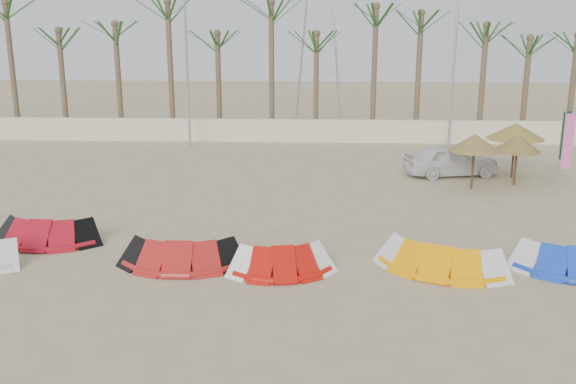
{
  "coord_description": "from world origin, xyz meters",
  "views": [
    {
      "loc": [
        0.92,
        -14.26,
        6.73
      ],
      "look_at": [
        0.0,
        6.0,
        1.3
      ],
      "focal_mm": 40.0,
      "sensor_mm": 36.0,
      "label": 1
    }
  ],
  "objects_px": {
    "kite_red_left": "(49,228)",
    "kite_orange": "(439,254)",
    "kite_red_mid": "(184,249)",
    "kite_red_right": "(283,256)",
    "parasol_right": "(516,131)",
    "parasol_mid": "(518,143)",
    "parasol_left": "(475,143)",
    "kite_blue": "(574,255)",
    "car": "(451,160)"
  },
  "relations": [
    {
      "from": "parasol_left",
      "to": "parasol_mid",
      "type": "bearing_deg",
      "value": 20.92
    },
    {
      "from": "kite_red_mid",
      "to": "kite_blue",
      "type": "relative_size",
      "value": 0.95
    },
    {
      "from": "kite_orange",
      "to": "parasol_right",
      "type": "height_order",
      "value": "parasol_right"
    },
    {
      "from": "kite_red_right",
      "to": "car",
      "type": "bearing_deg",
      "value": 59.31
    },
    {
      "from": "kite_red_left",
      "to": "car",
      "type": "distance_m",
      "value": 17.24
    },
    {
      "from": "kite_red_left",
      "to": "kite_red_mid",
      "type": "xyz_separation_m",
      "value": [
        4.63,
        -1.73,
        0.0
      ]
    },
    {
      "from": "parasol_mid",
      "to": "kite_blue",
      "type": "bearing_deg",
      "value": -96.91
    },
    {
      "from": "kite_red_mid",
      "to": "kite_blue",
      "type": "height_order",
      "value": "same"
    },
    {
      "from": "kite_red_right",
      "to": "parasol_left",
      "type": "relative_size",
      "value": 1.35
    },
    {
      "from": "kite_red_mid",
      "to": "kite_red_right",
      "type": "bearing_deg",
      "value": -8.47
    },
    {
      "from": "kite_red_left",
      "to": "kite_red_mid",
      "type": "height_order",
      "value": "same"
    },
    {
      "from": "kite_red_mid",
      "to": "parasol_right",
      "type": "xyz_separation_m",
      "value": [
        12.41,
        10.95,
        1.66
      ]
    },
    {
      "from": "car",
      "to": "kite_red_right",
      "type": "bearing_deg",
      "value": 137.82
    },
    {
      "from": "kite_red_mid",
      "to": "parasol_mid",
      "type": "relative_size",
      "value": 1.63
    },
    {
      "from": "kite_orange",
      "to": "parasol_left",
      "type": "distance_m",
      "value": 9.51
    },
    {
      "from": "kite_red_right",
      "to": "parasol_left",
      "type": "distance_m",
      "value": 11.94
    },
    {
      "from": "kite_red_mid",
      "to": "kite_red_right",
      "type": "relative_size",
      "value": 1.13
    },
    {
      "from": "kite_orange",
      "to": "kite_red_mid",
      "type": "bearing_deg",
      "value": 179.81
    },
    {
      "from": "kite_red_right",
      "to": "parasol_left",
      "type": "height_order",
      "value": "parasol_left"
    },
    {
      "from": "parasol_mid",
      "to": "car",
      "type": "bearing_deg",
      "value": 146.23
    },
    {
      "from": "kite_red_right",
      "to": "kite_orange",
      "type": "xyz_separation_m",
      "value": [
        4.36,
        0.4,
        0.01
      ]
    },
    {
      "from": "car",
      "to": "kite_orange",
      "type": "bearing_deg",
      "value": 155.75
    },
    {
      "from": "kite_blue",
      "to": "kite_red_mid",
      "type": "bearing_deg",
      "value": -179.78
    },
    {
      "from": "kite_blue",
      "to": "parasol_right",
      "type": "xyz_separation_m",
      "value": [
        1.44,
        10.9,
        1.66
      ]
    },
    {
      "from": "kite_blue",
      "to": "parasol_right",
      "type": "bearing_deg",
      "value": 82.49
    },
    {
      "from": "kite_orange",
      "to": "parasol_right",
      "type": "relative_size",
      "value": 1.61
    },
    {
      "from": "kite_red_left",
      "to": "parasol_left",
      "type": "relative_size",
      "value": 1.5
    },
    {
      "from": "parasol_left",
      "to": "car",
      "type": "relative_size",
      "value": 0.55
    },
    {
      "from": "parasol_left",
      "to": "parasol_mid",
      "type": "relative_size",
      "value": 1.07
    },
    {
      "from": "kite_orange",
      "to": "car",
      "type": "distance_m",
      "value": 11.53
    },
    {
      "from": "kite_red_left",
      "to": "kite_orange",
      "type": "height_order",
      "value": "same"
    },
    {
      "from": "car",
      "to": "kite_red_mid",
      "type": "bearing_deg",
      "value": 127.46
    },
    {
      "from": "kite_red_mid",
      "to": "kite_blue",
      "type": "xyz_separation_m",
      "value": [
        10.97,
        0.04,
        0.0
      ]
    },
    {
      "from": "kite_red_left",
      "to": "kite_red_right",
      "type": "height_order",
      "value": "same"
    },
    {
      "from": "kite_orange",
      "to": "car",
      "type": "height_order",
      "value": "car"
    },
    {
      "from": "kite_red_left",
      "to": "kite_orange",
      "type": "relative_size",
      "value": 0.86
    },
    {
      "from": "parasol_mid",
      "to": "parasol_right",
      "type": "height_order",
      "value": "parasol_right"
    },
    {
      "from": "kite_red_mid",
      "to": "parasol_right",
      "type": "bearing_deg",
      "value": 41.41
    },
    {
      "from": "kite_red_right",
      "to": "car",
      "type": "distance_m",
      "value": 13.54
    },
    {
      "from": "kite_orange",
      "to": "kite_blue",
      "type": "relative_size",
      "value": 1.09
    },
    {
      "from": "kite_orange",
      "to": "kite_blue",
      "type": "distance_m",
      "value": 3.75
    },
    {
      "from": "kite_red_right",
      "to": "car",
      "type": "relative_size",
      "value": 0.75
    },
    {
      "from": "kite_red_left",
      "to": "parasol_mid",
      "type": "xyz_separation_m",
      "value": [
        16.77,
        7.9,
        1.37
      ]
    },
    {
      "from": "kite_red_left",
      "to": "kite_red_right",
      "type": "bearing_deg",
      "value": -16.08
    },
    {
      "from": "kite_red_right",
      "to": "parasol_right",
      "type": "bearing_deg",
      "value": 49.97
    },
    {
      "from": "kite_red_right",
      "to": "parasol_left",
      "type": "bearing_deg",
      "value": 51.82
    },
    {
      "from": "kite_red_right",
      "to": "parasol_right",
      "type": "distance_m",
      "value": 14.94
    },
    {
      "from": "kite_red_mid",
      "to": "kite_blue",
      "type": "bearing_deg",
      "value": 0.22
    },
    {
      "from": "kite_red_mid",
      "to": "parasol_mid",
      "type": "distance_m",
      "value": 15.55
    },
    {
      "from": "parasol_mid",
      "to": "kite_red_right",
      "type": "bearing_deg",
      "value": -132.69
    }
  ]
}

